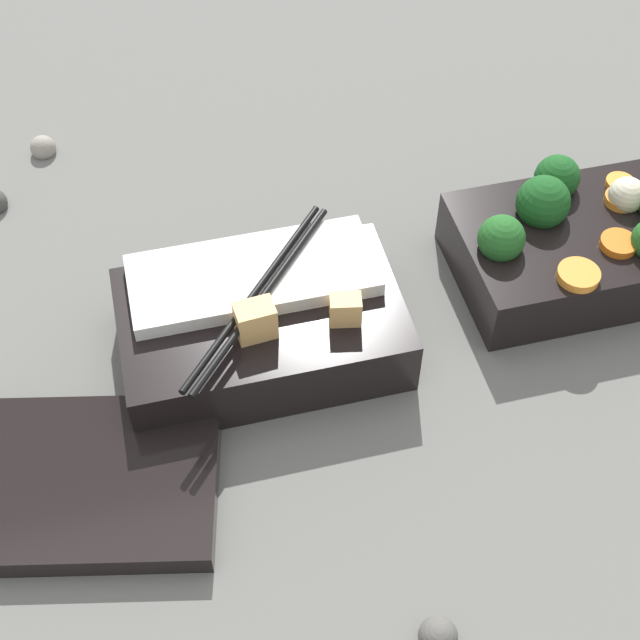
# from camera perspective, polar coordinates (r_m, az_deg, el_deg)

# --- Properties ---
(ground_plane) EXTENTS (3.00, 3.00, 0.00)m
(ground_plane) POSITION_cam_1_polar(r_m,az_deg,el_deg) (0.72, 6.12, 0.99)
(ground_plane) COLOR slate
(bento_tray_vegetable) EXTENTS (0.21, 0.14, 0.08)m
(bento_tray_vegetable) POSITION_cam_1_polar(r_m,az_deg,el_deg) (0.75, 16.64, 4.94)
(bento_tray_vegetable) COLOR black
(bento_tray_vegetable) RESTS_ON ground_plane
(bento_tray_rice) EXTENTS (0.21, 0.16, 0.08)m
(bento_tray_rice) POSITION_cam_1_polar(r_m,az_deg,el_deg) (0.66, -3.78, -0.18)
(bento_tray_rice) COLOR black
(bento_tray_rice) RESTS_ON ground_plane
(bento_lid) EXTENTS (0.22, 0.17, 0.02)m
(bento_lid) POSITION_cam_1_polar(r_m,az_deg,el_deg) (0.63, -15.88, -9.92)
(bento_lid) COLOR black
(bento_lid) RESTS_ON ground_plane
(pebble_0) EXTENTS (0.02, 0.02, 0.02)m
(pebble_0) POSITION_cam_1_polar(r_m,az_deg,el_deg) (0.88, -17.30, 10.47)
(pebble_0) COLOR gray
(pebble_0) RESTS_ON ground_plane
(pebble_2) EXTENTS (0.02, 0.02, 0.02)m
(pebble_2) POSITION_cam_1_polar(r_m,az_deg,el_deg) (0.57, 7.56, -19.43)
(pebble_2) COLOR #595651
(pebble_2) RESTS_ON ground_plane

